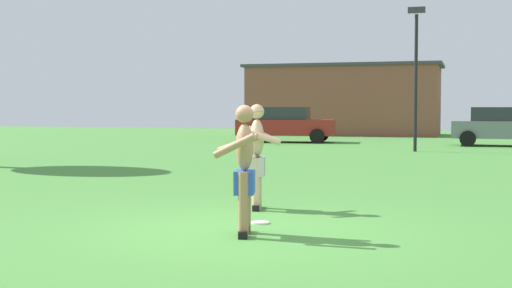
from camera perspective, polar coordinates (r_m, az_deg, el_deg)
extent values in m
plane|color=#4C8E3D|center=(9.00, -1.28, -7.18)|extent=(80.00, 80.00, 0.00)
cube|color=black|center=(11.08, 0.12, -5.00)|extent=(0.17, 0.28, 0.09)
cylinder|color=#E0AD89|center=(11.04, 0.12, -3.13)|extent=(0.13, 0.13, 0.82)
cube|color=black|center=(10.81, 0.02, -5.20)|extent=(0.17, 0.28, 0.09)
cylinder|color=#E0AD89|center=(10.77, 0.02, -3.29)|extent=(0.13, 0.13, 0.82)
cube|color=#B7B7BC|center=(10.88, 0.07, -1.84)|extent=(0.32, 0.43, 0.29)
ellipsoid|color=#E0AD89|center=(10.85, 0.07, 0.48)|extent=(0.30, 0.41, 0.59)
cylinder|color=#E0AD89|center=(11.08, 0.68, 0.69)|extent=(0.54, 0.29, 0.32)
cylinder|color=#E0AD89|center=(10.60, 0.52, 0.58)|extent=(0.56, 0.29, 0.26)
sphere|color=#E0AD89|center=(10.84, 0.07, 2.67)|extent=(0.23, 0.23, 0.23)
cone|color=orange|center=(10.84, 0.07, 3.00)|extent=(0.28, 0.28, 0.12)
cube|color=black|center=(8.60, -1.03, -7.36)|extent=(0.17, 0.28, 0.09)
cylinder|color=tan|center=(8.54, -1.04, -4.99)|extent=(0.13, 0.13, 0.81)
cube|color=black|center=(8.93, -0.84, -6.97)|extent=(0.17, 0.28, 0.09)
cylinder|color=tan|center=(8.87, -0.84, -4.69)|extent=(0.13, 0.13, 0.81)
cube|color=blue|center=(8.67, -0.94, -3.14)|extent=(0.32, 0.42, 0.29)
ellipsoid|color=tan|center=(8.64, -0.94, -0.26)|extent=(0.29, 0.40, 0.58)
cylinder|color=tan|center=(8.41, -1.76, -0.15)|extent=(0.54, 0.09, 0.32)
cylinder|color=tan|center=(8.88, -1.45, 0.02)|extent=(0.55, 0.10, 0.28)
sphere|color=tan|center=(8.62, -0.94, 2.46)|extent=(0.22, 0.22, 0.22)
cylinder|color=white|center=(9.63, 0.34, -6.43)|extent=(0.26, 0.26, 0.03)
cube|color=slate|center=(30.07, 19.78, 1.11)|extent=(4.31, 1.83, 0.70)
cube|color=#282D33|center=(30.05, 19.42, 2.32)|extent=(2.42, 1.60, 0.56)
cylinder|color=black|center=(30.96, 16.92, 0.57)|extent=(0.64, 0.22, 0.64)
cylinder|color=black|center=(29.16, 16.89, 0.42)|extent=(0.64, 0.22, 0.64)
cube|color=maroon|center=(31.45, 2.47, 1.37)|extent=(4.45, 2.20, 0.70)
cube|color=#282D33|center=(31.47, 2.12, 2.52)|extent=(2.55, 1.80, 0.56)
cylinder|color=black|center=(32.15, 5.38, 0.77)|extent=(0.66, 0.28, 0.64)
cylinder|color=black|center=(30.37, 5.00, 0.64)|extent=(0.66, 0.28, 0.64)
cylinder|color=black|center=(32.62, 0.11, 0.82)|extent=(0.66, 0.28, 0.64)
cylinder|color=black|center=(30.86, -0.56, 0.69)|extent=(0.66, 0.28, 0.64)
cylinder|color=black|center=(25.53, 12.90, 4.85)|extent=(0.12, 0.12, 4.86)
cube|color=#333338|center=(25.74, 12.97, 10.60)|extent=(0.60, 0.24, 0.20)
cube|color=brown|center=(40.30, 7.22, 3.48)|extent=(10.50, 4.75, 3.81)
cube|color=#3F3F44|center=(40.36, 7.24, 6.30)|extent=(10.92, 4.94, 0.16)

